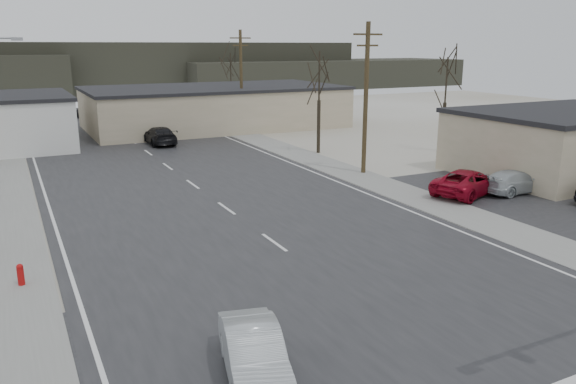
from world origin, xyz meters
name	(u,v)px	position (x,y,z in m)	size (l,w,h in m)	color
ground	(381,319)	(0.00, 0.00, 0.00)	(140.00, 140.00, 0.00)	silver
main_road	(220,204)	(0.00, 15.00, 0.02)	(18.00, 110.00, 0.05)	#252528
cross_road	(381,319)	(0.00, 0.00, 0.02)	(90.00, 10.00, 0.04)	#252528
sidewalk_left	(6,205)	(-10.60, 20.00, 0.03)	(3.00, 90.00, 0.06)	gray
sidewalk_right	(337,168)	(10.60, 20.00, 0.03)	(3.00, 90.00, 0.06)	gray
fire_hydrant	(21,275)	(-10.20, 8.00, 0.45)	(0.24, 0.24, 0.87)	#A50C0C
building_right_far	(215,107)	(10.00, 44.00, 2.15)	(26.30, 14.30, 4.30)	#BAA98E
building_lot	(567,141)	(24.00, 12.00, 2.16)	(14.30, 10.30, 4.30)	#BAA98E
upole_right_a	(366,96)	(11.50, 18.00, 5.22)	(2.20, 0.30, 10.00)	#44361F
upole_right_b	(241,79)	(11.50, 40.00, 5.22)	(2.20, 0.30, 10.00)	#44361F
tree_right_mid	(319,79)	(12.50, 26.00, 5.93)	(3.74, 3.74, 8.33)	#2F271D
tree_right_far	(231,70)	(15.00, 52.00, 5.58)	(3.52, 3.52, 7.84)	#2F271D
tree_lot	(446,83)	(22.00, 22.00, 5.58)	(3.52, 3.52, 7.84)	#2F271D
hill_center	(147,67)	(15.00, 96.00, 4.50)	(80.00, 18.00, 9.00)	#333026
hill_right	(323,74)	(50.00, 90.00, 2.75)	(60.00, 18.00, 5.50)	#333026
sedan_crossing	(254,354)	(-4.95, -1.24, 0.73)	(1.45, 4.17, 1.37)	#A4AAAE
car_far_a	(159,135)	(1.87, 35.66, 0.81)	(2.15, 5.28, 1.53)	black
car_far_b	(88,112)	(-1.22, 57.07, 0.79)	(1.76, 4.37, 1.49)	black
car_parked_red	(468,182)	(13.68, 10.40, 0.77)	(2.46, 5.32, 1.48)	maroon
car_parked_silver	(515,182)	(16.48, 9.48, 0.70)	(1.87, 4.61, 1.34)	#B3BBBF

